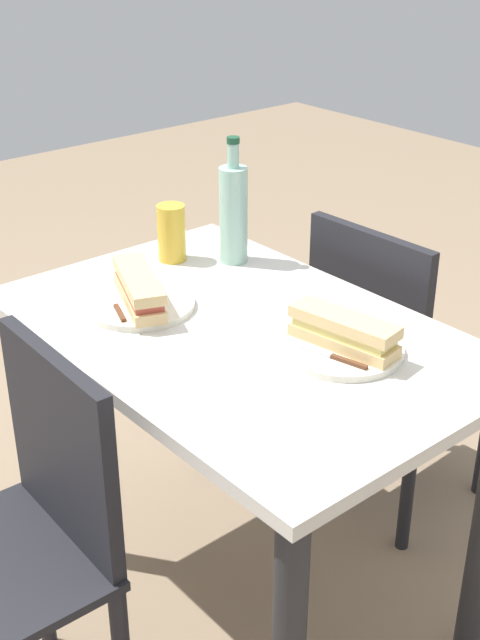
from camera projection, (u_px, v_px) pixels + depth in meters
The scene contains 12 objects.
ground_plane at pixel (240, 595), 2.17m from camera, with size 8.00×8.00×0.00m, color #8C755B.
dining_table at pixel (240, 383), 1.89m from camera, with size 1.08×0.71×0.77m.
chair_far at pixel (22, 538), 1.63m from camera, with size 0.41×0.41×0.87m.
chair_near at pixel (387, 352), 2.29m from camera, with size 0.41×0.41×0.87m.
plate_near at pixel (343, 349), 1.73m from camera, with size 0.25×0.25×0.01m, color silver.
baguette_sandwich_near at pixel (344, 331), 1.71m from camera, with size 0.24×0.11×0.07m.
knife_near at pixel (332, 356), 1.68m from camera, with size 0.18×0.05×0.01m.
plate_far at pixel (140, 305), 1.91m from camera, with size 0.25×0.25×0.01m, color silver.
baguette_sandwich_far at pixel (139, 288), 1.89m from camera, with size 0.26×0.16×0.07m.
knife_far at pixel (116, 306), 1.88m from camera, with size 0.17×0.07×0.01m.
water_bottle at pixel (233, 212), 2.10m from camera, with size 0.07×0.07×0.32m.
beer_glass at pixel (172, 233), 2.13m from camera, with size 0.07×0.07×0.14m, color gold.
Camera 1 is at (-1.24, 1.04, 1.61)m, focal length 47.77 mm.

